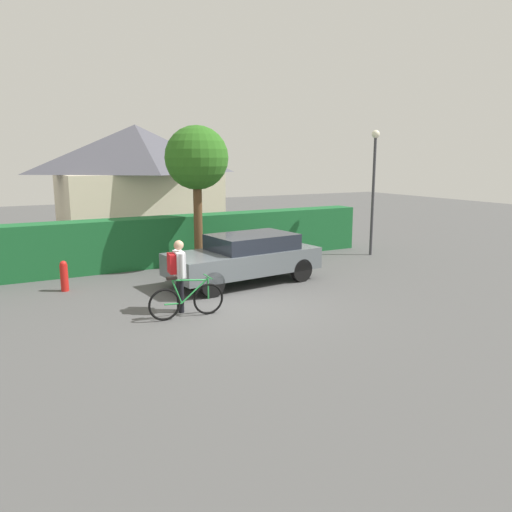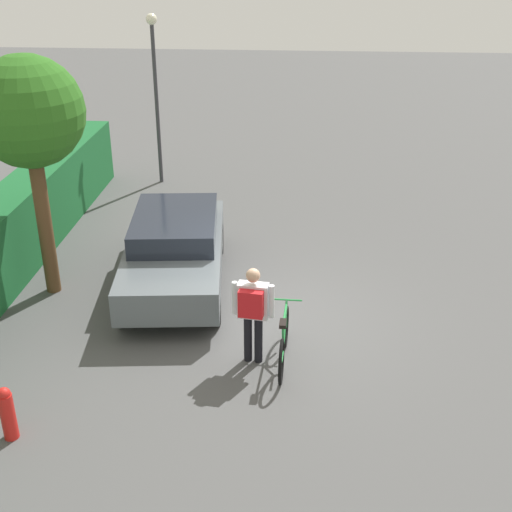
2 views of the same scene
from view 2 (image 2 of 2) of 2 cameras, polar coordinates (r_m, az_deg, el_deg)
The scene contains 7 objects.
ground_plane at distance 12.03m, azimuth 1.45°, elevation -5.33°, with size 60.00×60.00×0.00m, color #4E4E4E.
parked_car_near at distance 12.99m, azimuth -6.84°, elevation 0.62°, with size 4.39×2.20×1.35m.
bicycle at distance 10.70m, azimuth 2.36°, elevation -7.24°, with size 1.71×0.50×0.95m.
person_rider at distance 10.39m, azimuth -0.28°, elevation -4.37°, with size 0.39×0.66×1.64m.
street_lamp at distance 18.12m, azimuth -8.51°, elevation 14.67°, with size 0.28×0.28×4.38m.
tree_kerbside at distance 12.35m, azimuth -18.64°, elevation 11.21°, with size 1.93×1.93×4.41m.
fire_hydrant at distance 9.82m, azimuth -20.24°, elevation -12.29°, with size 0.20×0.20×0.81m.
Camera 2 is at (-10.30, -0.46, 6.20)m, focal length 47.42 mm.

